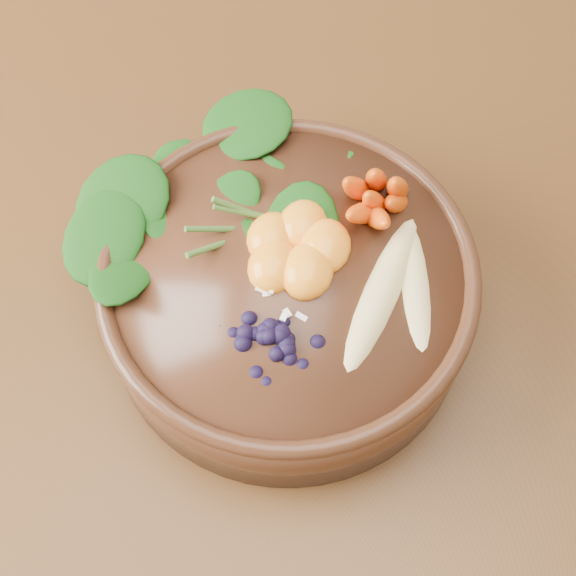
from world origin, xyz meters
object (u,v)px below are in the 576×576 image
carrot_cluster (380,169)px  kale_heap (249,178)px  blueberry_pile (272,329)px  dining_table (269,355)px  mandarin_cluster (296,239)px  banana_halves (401,279)px  stoneware_bowl (288,294)px

carrot_cluster → kale_heap: bearing=-169.5°
carrot_cluster → blueberry_pile: 0.14m
dining_table → mandarin_cluster: mandarin_cluster is taller
kale_heap → banana_halves: size_ratio=1.16×
dining_table → stoneware_bowl: size_ratio=5.70×
dining_table → blueberry_pile: blueberry_pile is taller
carrot_cluster → blueberry_pile: bearing=-109.5°
banana_halves → dining_table: bearing=-178.8°
banana_halves → mandarin_cluster: bearing=170.3°
carrot_cluster → dining_table: bearing=-132.9°
stoneware_bowl → mandarin_cluster: mandarin_cluster is taller
stoneware_bowl → kale_heap: size_ratio=1.53×
dining_table → banana_halves: banana_halves is taller
carrot_cluster → mandarin_cluster: (-0.05, -0.06, -0.02)m
blueberry_pile → stoneware_bowl: bearing=91.9°
stoneware_bowl → mandarin_cluster: (0.00, 0.02, 0.05)m
kale_heap → mandarin_cluster: kale_heap is taller
dining_table → carrot_cluster: carrot_cluster is taller
kale_heap → mandarin_cluster: 0.06m
stoneware_bowl → carrot_cluster: size_ratio=3.62×
dining_table → stoneware_bowl: bearing=-6.9°
kale_heap → carrot_cluster: 0.10m
kale_heap → carrot_cluster: bearing=9.5°
mandarin_cluster → banana_halves: bearing=-10.7°
stoneware_bowl → carrot_cluster: carrot_cluster is taller
mandarin_cluster → blueberry_pile: size_ratio=0.69×
banana_halves → blueberry_pile: size_ratio=1.22×
dining_table → banana_halves: 0.21m
stoneware_bowl → kale_heap: bearing=125.9°
kale_heap → carrot_cluster: size_ratio=2.37×
dining_table → kale_heap: 0.20m
stoneware_bowl → banana_halves: 0.10m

